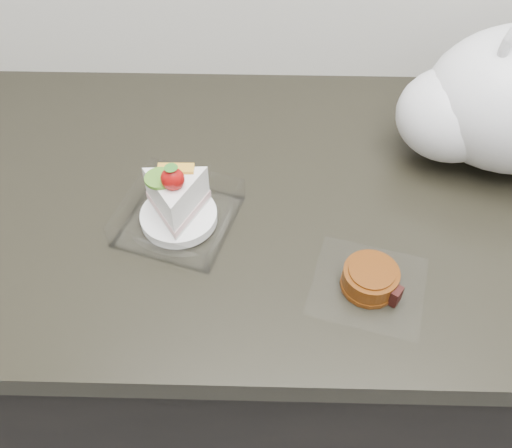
{
  "coord_description": "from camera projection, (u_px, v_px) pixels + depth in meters",
  "views": [
    {
      "loc": [
        -0.18,
        1.07,
        1.53
      ],
      "look_at": [
        -0.2,
        1.59,
        0.94
      ],
      "focal_mm": 40.0,
      "sensor_mm": 36.0,
      "label": 1
    }
  ],
  "objects": [
    {
      "name": "counter",
      "position": [
        349.0,
        340.0,
        1.21
      ],
      "size": [
        2.04,
        0.64,
        0.9
      ],
      "color": "black",
      "rests_on": "ground"
    },
    {
      "name": "plastic_bag",
      "position": [
        509.0,
        102.0,
        0.85
      ],
      "size": [
        0.37,
        0.3,
        0.27
      ],
      "rotation": [
        0.0,
        0.0,
        0.26
      ],
      "color": "white",
      "rests_on": "counter"
    },
    {
      "name": "mooncake_wrap",
      "position": [
        371.0,
        280.0,
        0.75
      ],
      "size": [
        0.18,
        0.17,
        0.04
      ],
      "rotation": [
        0.0,
        0.0,
        -0.09
      ],
      "color": "white",
      "rests_on": "counter"
    },
    {
      "name": "cake_tray",
      "position": [
        177.0,
        207.0,
        0.81
      ],
      "size": [
        0.19,
        0.19,
        0.12
      ],
      "rotation": [
        0.0,
        0.0,
        -0.3
      ],
      "color": "white",
      "rests_on": "counter"
    }
  ]
}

